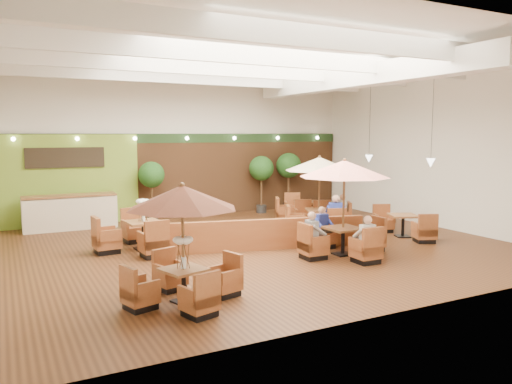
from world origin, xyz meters
TOP-DOWN VIEW (x-y plane):
  - room at (0.25, 1.22)m, footprint 14.04×14.00m
  - service_counter at (-4.40, 5.10)m, footprint 3.00×0.75m
  - booth_divider at (-0.15, -0.51)m, footprint 6.10×1.59m
  - table_0 at (-3.41, -3.69)m, footprint 2.37×2.37m
  - table_1 at (1.61, -2.03)m, footprint 2.52×2.52m
  - table_2 at (2.94, 1.05)m, footprint 2.63×2.63m
  - table_3 at (-3.22, 1.05)m, footprint 1.85×2.73m
  - table_4 at (4.71, -1.00)m, footprint 1.05×2.56m
  - table_5 at (3.29, 2.78)m, footprint 1.90×2.69m
  - topiary_0 at (-1.53, 5.30)m, footprint 0.95×0.95m
  - topiary_1 at (3.01, 5.30)m, footprint 1.00×1.00m
  - topiary_2 at (4.31, 5.30)m, footprint 1.04×1.04m
  - diner_0 at (1.61, -2.97)m, footprint 0.38×0.31m
  - diner_1 at (1.61, -1.08)m, footprint 0.36×0.30m
  - diner_2 at (0.66, -2.03)m, footprint 0.34×0.40m
  - diner_3 at (2.94, 0.13)m, footprint 0.48×0.46m
  - diner_4 at (3.85, 1.05)m, footprint 0.34×0.39m

SIDE VIEW (x-z plane):
  - table_4 at x=4.71m, z-range -0.11..0.79m
  - table_5 at x=3.29m, z-range -0.12..0.82m
  - booth_divider at x=-0.15m, z-range 0.00..0.86m
  - table_3 at x=-3.22m, z-range -0.33..1.25m
  - service_counter at x=-4.40m, z-range -0.01..1.17m
  - diner_1 at x=1.61m, z-range 0.37..1.08m
  - diner_4 at x=3.85m, z-range 0.37..1.09m
  - diner_0 at x=1.61m, z-range 0.37..1.11m
  - diner_2 at x=0.66m, z-range 0.36..1.14m
  - diner_3 at x=2.94m, z-range 0.35..1.20m
  - table_0 at x=-3.41m, z-range 0.43..2.75m
  - topiary_0 at x=-1.53m, z-range 0.54..2.76m
  - table_2 at x=2.94m, z-range 0.46..2.98m
  - topiary_1 at x=3.01m, z-range 0.57..2.90m
  - table_1 at x=1.61m, z-range 0.47..3.06m
  - topiary_2 at x=4.31m, z-range 0.59..3.02m
  - room at x=0.25m, z-range 0.87..6.39m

